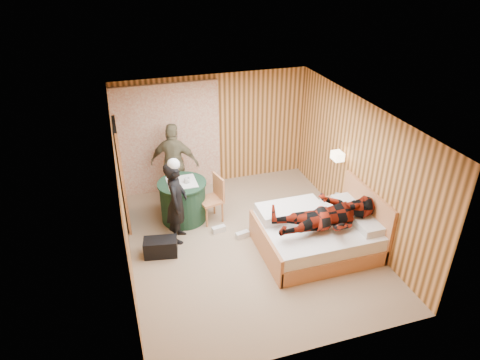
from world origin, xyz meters
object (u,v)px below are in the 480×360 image
object	(u,v)px
duffel_bag	(161,247)
woman_standing	(177,202)
nightstand	(339,212)
chair_near	(214,195)
man_on_bed	(328,209)
man_at_table	(175,163)
wall_lamp	(338,156)
bed	(317,234)
chair_far	(176,178)
round_table	(183,201)

from	to	relation	value
duffel_bag	woman_standing	distance (m)	0.83
nightstand	chair_near	xyz separation A→B (m)	(-2.28, 0.86, 0.28)
nightstand	man_on_bed	world-z (taller)	man_on_bed
duffel_bag	man_on_bed	size ratio (longest dim) A/B	0.32
woman_standing	man_at_table	distance (m)	1.44
wall_lamp	woman_standing	xyz separation A→B (m)	(-3.11, 0.07, -0.51)
bed	man_at_table	bearing A→B (deg)	130.88
chair_near	woman_standing	xyz separation A→B (m)	(-0.79, -0.44, 0.24)
man_at_table	nightstand	bearing A→B (deg)	171.30
bed	nightstand	size ratio (longest dim) A/B	3.80
duffel_bag	man_on_bed	bearing A→B (deg)	-7.27
wall_lamp	duffel_bag	world-z (taller)	wall_lamp
duffel_bag	chair_far	bearing A→B (deg)	81.29
wall_lamp	man_on_bed	size ratio (longest dim) A/B	0.15
woman_standing	chair_near	bearing A→B (deg)	-42.86
duffel_bag	woman_standing	size ratio (longest dim) A/B	0.36
wall_lamp	man_on_bed	world-z (taller)	man_on_bed
round_table	chair_far	bearing A→B (deg)	90.49
bed	chair_far	xyz separation A→B (m)	(-2.11, 2.38, 0.23)
round_table	woman_standing	xyz separation A→B (m)	(-0.21, -0.63, 0.36)
duffel_bag	man_on_bed	distance (m)	2.97
chair_far	bed	bearing A→B (deg)	-52.89
woman_standing	man_on_bed	world-z (taller)	man_on_bed
round_table	man_at_table	world-z (taller)	man_at_table
round_table	woman_standing	world-z (taller)	woman_standing
bed	chair_near	distance (m)	2.12
chair_far	man_at_table	world-z (taller)	man_at_table
wall_lamp	duffel_bag	distance (m)	3.70
chair_near	man_at_table	size ratio (longest dim) A/B	0.55
chair_far	chair_near	bearing A→B (deg)	-62.09
chair_far	chair_near	size ratio (longest dim) A/B	0.99
chair_near	duffel_bag	distance (m)	1.49
chair_near	duffel_bag	bearing A→B (deg)	-68.48
wall_lamp	nightstand	bearing A→B (deg)	-97.04
round_table	chair_near	distance (m)	0.62
round_table	chair_far	size ratio (longest dim) A/B	1.02
man_at_table	woman_standing	bearing A→B (deg)	105.63
nightstand	round_table	size ratio (longest dim) A/B	0.56
bed	round_table	distance (m)	2.67
bed	chair_near	world-z (taller)	bed
chair_far	man_on_bed	xyz separation A→B (m)	(2.13, -2.61, 0.43)
wall_lamp	bed	xyz separation A→B (m)	(-0.80, -0.94, -0.99)
wall_lamp	man_at_table	bearing A→B (deg)	152.86
chair_far	woman_standing	bearing A→B (deg)	-102.91
nightstand	duffel_bag	size ratio (longest dim) A/B	0.91
nightstand	man_at_table	xyz separation A→B (m)	(-2.86, 1.84, 0.60)
wall_lamp	chair_far	xyz separation A→B (m)	(-2.91, 1.44, -0.76)
wall_lamp	woman_standing	size ratio (longest dim) A/B	0.17
man_on_bed	chair_far	bearing A→B (deg)	129.31
round_table	woman_standing	bearing A→B (deg)	-108.48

